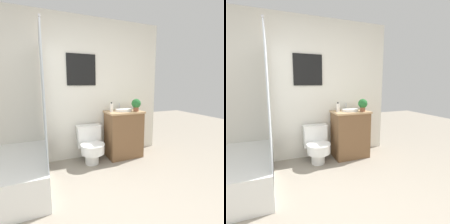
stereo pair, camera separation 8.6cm
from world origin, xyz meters
The scene contains 7 objects.
wall_back centered at (0.00, 2.10, 1.26)m, with size 3.37×0.07×2.50m.
shower_area centered at (-0.83, 1.42, 0.27)m, with size 0.67×1.32×1.98m.
toilet centered at (0.21, 1.81, 0.32)m, with size 0.43×0.54×0.63m.
vanity centered at (0.85, 1.83, 0.43)m, with size 0.66×0.46×0.86m.
sink centered at (0.85, 1.86, 0.88)m, with size 0.31×0.35×0.13m.
soap_bottle centered at (0.61, 1.84, 0.94)m, with size 0.06×0.06×0.17m.
potted_plant centered at (1.05, 1.73, 0.99)m, with size 0.17×0.17×0.23m.
Camera 1 is at (-0.56, -1.00, 1.36)m, focal length 28.00 mm.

